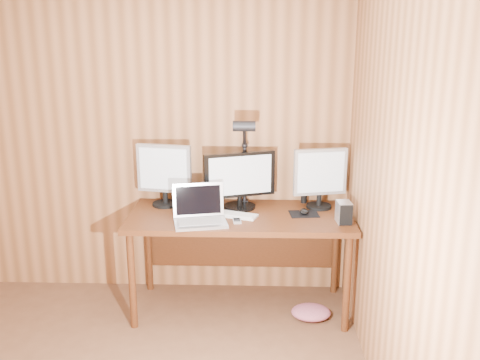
# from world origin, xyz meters

# --- Properties ---
(desk) EXTENTS (1.60, 0.70, 0.75)m
(desk) POSITION_xyz_m (0.93, 1.70, 0.63)
(desk) COLOR #4E2510
(desk) RESTS_ON floor
(monitor_center) EXTENTS (0.52, 0.23, 0.42)m
(monitor_center) POSITION_xyz_m (0.92, 1.78, 0.97)
(monitor_center) COLOR black
(monitor_center) RESTS_ON desk
(monitor_left) EXTENTS (0.41, 0.20, 0.47)m
(monitor_left) POSITION_xyz_m (0.36, 1.82, 1.00)
(monitor_left) COLOR black
(monitor_left) RESTS_ON desk
(monitor_right) EXTENTS (0.40, 0.19, 0.45)m
(monitor_right) POSITION_xyz_m (1.51, 1.80, 0.99)
(monitor_right) COLOR black
(monitor_right) RESTS_ON desk
(laptop) EXTENTS (0.40, 0.34, 0.25)m
(laptop) POSITION_xyz_m (0.65, 1.47, 0.81)
(laptop) COLOR silver
(laptop) RESTS_ON desk
(keyboard) EXTENTS (0.40, 0.24, 0.02)m
(keyboard) POSITION_xyz_m (0.86, 1.60, 0.76)
(keyboard) COLOR white
(keyboard) RESTS_ON desk
(mousepad) EXTENTS (0.22, 0.19, 0.00)m
(mousepad) POSITION_xyz_m (1.39, 1.65, 0.75)
(mousepad) COLOR black
(mousepad) RESTS_ON desk
(mouse) EXTENTS (0.07, 0.11, 0.04)m
(mouse) POSITION_xyz_m (1.39, 1.65, 0.77)
(mouse) COLOR black
(mouse) RESTS_ON mousepad
(hard_drive) EXTENTS (0.10, 0.14, 0.15)m
(hard_drive) POSITION_xyz_m (1.65, 1.48, 0.82)
(hard_drive) COLOR silver
(hard_drive) RESTS_ON desk
(phone) EXTENTS (0.07, 0.11, 0.01)m
(phone) POSITION_xyz_m (0.91, 1.48, 0.76)
(phone) COLOR silver
(phone) RESTS_ON desk
(speaker) EXTENTS (0.05, 0.05, 0.11)m
(speaker) POSITION_xyz_m (1.41, 1.92, 0.81)
(speaker) COLOR black
(speaker) RESTS_ON desk
(desk_lamp) EXTENTS (0.16, 0.23, 0.70)m
(desk_lamp) POSITION_xyz_m (0.95, 1.80, 1.19)
(desk_lamp) COLOR black
(desk_lamp) RESTS_ON desk
(fabric_pile) EXTENTS (0.30, 0.25, 0.09)m
(fabric_pile) POSITION_xyz_m (1.45, 1.50, 0.05)
(fabric_pile) COLOR #B4576E
(fabric_pile) RESTS_ON floor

